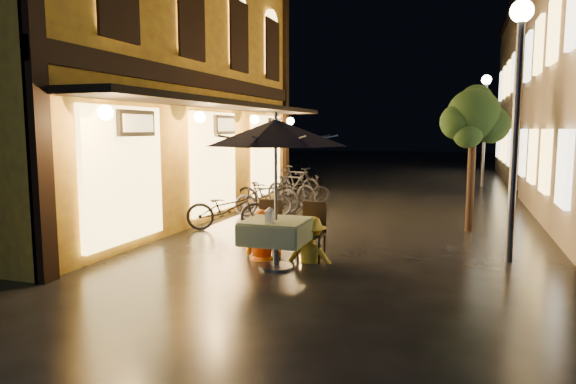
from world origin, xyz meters
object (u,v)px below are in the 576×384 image
(streetlamp_near, at_px, (518,84))
(person_orange, at_px, (263,210))
(table_lantern, at_px, (270,214))
(bicycle_0, at_px, (227,209))
(person_yellow, at_px, (311,218))
(cafe_table, at_px, (276,232))
(patio_umbrella, at_px, (276,132))

(streetlamp_near, xyz_separation_m, person_orange, (-3.99, -1.06, -2.09))
(table_lantern, height_order, bicycle_0, table_lantern)
(person_yellow, bearing_deg, table_lantern, 64.07)
(person_orange, distance_m, bicycle_0, 2.64)
(streetlamp_near, height_order, person_orange, streetlamp_near)
(cafe_table, bearing_deg, streetlamp_near, 24.41)
(table_lantern, bearing_deg, person_yellow, 64.26)
(streetlamp_near, relative_size, person_orange, 2.57)
(cafe_table, relative_size, table_lantern, 3.96)
(patio_umbrella, bearing_deg, table_lantern, -90.00)
(bicycle_0, bearing_deg, cafe_table, -164.36)
(patio_umbrella, xyz_separation_m, person_yellow, (0.41, 0.56, -1.41))
(table_lantern, bearing_deg, patio_umbrella, 90.00)
(person_orange, relative_size, person_yellow, 1.11)
(streetlamp_near, bearing_deg, person_orange, -165.10)
(table_lantern, distance_m, bicycle_0, 3.57)
(patio_umbrella, bearing_deg, person_yellow, 54.18)
(patio_umbrella, height_order, bicycle_0, patio_umbrella)
(person_orange, bearing_deg, table_lantern, 135.22)
(cafe_table, distance_m, table_lantern, 0.43)
(streetlamp_near, relative_size, bicycle_0, 2.38)
(streetlamp_near, relative_size, person_yellow, 2.85)
(streetlamp_near, distance_m, person_yellow, 3.97)
(streetlamp_near, distance_m, bicycle_0, 6.22)
(streetlamp_near, height_order, bicycle_0, streetlamp_near)
(person_orange, bearing_deg, person_yellow, -161.70)
(streetlamp_near, distance_m, patio_umbrella, 3.98)
(table_lantern, bearing_deg, bicycle_0, 125.87)
(person_yellow, bearing_deg, person_orange, 0.65)
(patio_umbrella, bearing_deg, streetlamp_near, 24.41)
(streetlamp_near, bearing_deg, patio_umbrella, -155.59)
(person_yellow, bearing_deg, cafe_table, 54.00)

